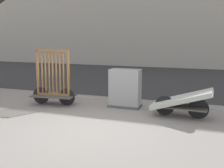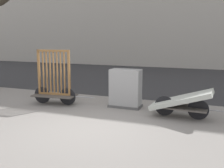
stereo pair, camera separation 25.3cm
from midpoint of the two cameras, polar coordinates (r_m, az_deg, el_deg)
name	(u,v)px [view 1 (the left image)]	position (r m, az deg, el deg)	size (l,w,h in m)	color
ground_plane	(88,129)	(6.78, -6.29, -9.63)	(60.00, 60.00, 0.00)	gray
road_strip	(154,78)	(15.13, 8.57, 1.36)	(56.00, 10.78, 0.01)	#2D2D30
bike_cart_with_bedframe	(53,87)	(9.16, -13.40, -0.54)	(2.19, 0.87, 1.88)	#4C4742
bike_cart_with_mattress	(181,101)	(7.79, 13.99, -3.60)	(2.31, 0.96, 0.86)	#4C4742
utility_cabinet	(125,90)	(8.62, 2.03, -1.21)	(1.05, 0.57, 1.26)	#4C4C4C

